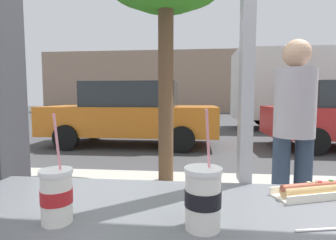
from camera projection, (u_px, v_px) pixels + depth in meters
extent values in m
plane|color=#424244|center=(200.00, 136.00, 9.05)|extent=(60.00, 60.00, 0.00)
cube|color=#B2ADA3|center=(214.00, 218.00, 2.69)|extent=(16.00, 2.80, 0.15)
cube|color=#404245|center=(246.00, 187.00, 1.06)|extent=(2.09, 0.02, 0.02)
cube|color=#9E9EA3|center=(248.00, 10.00, 1.05)|extent=(0.05, 0.08, 1.40)
cube|color=gray|center=(197.00, 82.00, 23.10)|extent=(28.00, 1.20, 5.42)
cylinder|color=white|center=(57.00, 198.00, 0.73)|extent=(0.08, 0.08, 0.14)
cylinder|color=red|center=(57.00, 196.00, 0.73)|extent=(0.09, 0.09, 0.04)
cylinder|color=black|center=(56.00, 175.00, 0.73)|extent=(0.08, 0.08, 0.01)
cylinder|color=white|center=(56.00, 172.00, 0.72)|extent=(0.09, 0.09, 0.01)
cylinder|color=pink|center=(58.00, 150.00, 0.71)|extent=(0.01, 0.03, 0.20)
cylinder|color=white|center=(203.00, 200.00, 0.70)|extent=(0.10, 0.10, 0.15)
cylinder|color=black|center=(203.00, 198.00, 0.70)|extent=(0.10, 0.10, 0.04)
cylinder|color=black|center=(203.00, 174.00, 0.69)|extent=(0.09, 0.09, 0.01)
cylinder|color=white|center=(203.00, 170.00, 0.69)|extent=(0.10, 0.10, 0.01)
cylinder|color=pink|center=(208.00, 147.00, 0.68)|extent=(0.02, 0.05, 0.20)
cube|color=silver|center=(309.00, 196.00, 0.93)|extent=(0.27, 0.17, 0.01)
cube|color=silver|center=(320.00, 198.00, 0.88)|extent=(0.24, 0.09, 0.03)
cube|color=silver|center=(300.00, 188.00, 0.97)|extent=(0.24, 0.09, 0.03)
cylinder|color=tan|center=(310.00, 189.00, 0.93)|extent=(0.22, 0.11, 0.04)
cylinder|color=#9E4733|center=(310.00, 186.00, 0.92)|extent=(0.22, 0.10, 0.03)
cube|color=beige|center=(309.00, 183.00, 0.92)|extent=(0.01, 0.01, 0.01)
cube|color=#337A2D|center=(331.00, 181.00, 0.94)|extent=(0.01, 0.01, 0.01)
cube|color=red|center=(320.00, 182.00, 0.93)|extent=(0.01, 0.01, 0.01)
cube|color=beige|center=(315.00, 182.00, 0.93)|extent=(0.01, 0.01, 0.01)
cube|color=red|center=(317.00, 182.00, 0.93)|extent=(0.01, 0.01, 0.01)
cylinder|color=white|center=(329.00, 229.00, 0.69)|extent=(0.19, 0.05, 0.01)
cube|color=orange|center=(131.00, 120.00, 7.26)|extent=(4.66, 1.85, 0.76)
cube|color=#282D33|center=(132.00, 94.00, 7.20)|extent=(2.42, 1.63, 0.65)
cylinder|color=black|center=(185.00, 130.00, 8.07)|extent=(0.64, 0.18, 0.64)
cylinder|color=black|center=(182.00, 139.00, 6.24)|extent=(0.64, 0.18, 0.64)
cylinder|color=black|center=(94.00, 129.00, 8.36)|extent=(0.64, 0.18, 0.64)
cylinder|color=black|center=(66.00, 138.00, 6.52)|extent=(0.64, 0.18, 0.64)
cylinder|color=black|center=(286.00, 131.00, 7.76)|extent=(0.64, 0.18, 0.64)
cylinder|color=black|center=(314.00, 141.00, 5.96)|extent=(0.64, 0.18, 0.64)
cube|color=silver|center=(290.00, 85.00, 10.80)|extent=(4.48, 2.20, 2.77)
cylinder|color=black|center=(263.00, 116.00, 12.09)|extent=(0.90, 0.24, 0.90)
cylinder|color=black|center=(278.00, 120.00, 9.91)|extent=(0.90, 0.24, 0.90)
cylinder|color=#2A374B|center=(280.00, 186.00, 2.20)|extent=(0.14, 0.14, 0.84)
cylinder|color=#2A374B|center=(302.00, 187.00, 2.19)|extent=(0.14, 0.14, 0.84)
cylinder|color=#A19AA3|center=(295.00, 103.00, 2.14)|extent=(0.32, 0.32, 0.56)
sphere|color=tan|center=(297.00, 53.00, 2.10)|extent=(0.22, 0.22, 0.22)
cylinder|color=brown|center=(166.00, 81.00, 3.57)|extent=(0.21, 0.21, 2.79)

